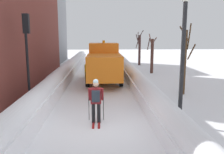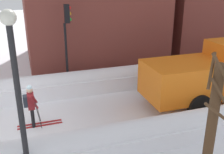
{
  "view_description": "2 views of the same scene",
  "coord_description": "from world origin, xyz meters",
  "px_view_note": "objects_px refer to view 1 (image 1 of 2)",
  "views": [
    {
      "loc": [
        0.18,
        -8.63,
        3.51
      ],
      "look_at": [
        0.77,
        3.49,
        1.34
      ],
      "focal_mm": 37.67,
      "sensor_mm": 36.0,
      "label": 1
    },
    {
      "loc": [
        10.3,
        0.45,
        5.88
      ],
      "look_at": [
        -0.65,
        4.07,
        1.49
      ],
      "focal_mm": 43.84,
      "sensor_mm": 36.0,
      "label": 2
    }
  ],
  "objects_px": {
    "bare_tree_mid": "(152,55)",
    "bare_tree_near": "(184,61)",
    "plow_truck": "(104,63)",
    "skier": "(96,99)",
    "bare_tree_far": "(139,49)",
    "traffic_light_pole": "(27,43)",
    "street_lamp": "(183,42)"
  },
  "relations": [
    {
      "from": "bare_tree_mid",
      "to": "bare_tree_near",
      "type": "bearing_deg",
      "value": -88.66
    },
    {
      "from": "plow_truck",
      "to": "skier",
      "type": "distance_m",
      "value": 7.96
    },
    {
      "from": "skier",
      "to": "bare_tree_far",
      "type": "relative_size",
      "value": 0.44
    },
    {
      "from": "traffic_light_pole",
      "to": "bare_tree_mid",
      "type": "xyz_separation_m",
      "value": [
        8.17,
        10.38,
        -1.44
      ]
    },
    {
      "from": "skier",
      "to": "bare_tree_far",
      "type": "bearing_deg",
      "value": 75.55
    },
    {
      "from": "bare_tree_near",
      "to": "bare_tree_far",
      "type": "height_order",
      "value": "bare_tree_near"
    },
    {
      "from": "bare_tree_mid",
      "to": "street_lamp",
      "type": "bearing_deg",
      "value": -97.25
    },
    {
      "from": "traffic_light_pole",
      "to": "plow_truck",
      "type": "bearing_deg",
      "value": 57.83
    },
    {
      "from": "street_lamp",
      "to": "bare_tree_mid",
      "type": "relative_size",
      "value": 1.4
    },
    {
      "from": "traffic_light_pole",
      "to": "street_lamp",
      "type": "bearing_deg",
      "value": -20.17
    },
    {
      "from": "plow_truck",
      "to": "bare_tree_near",
      "type": "xyz_separation_m",
      "value": [
        4.7,
        -3.42,
        0.54
      ]
    },
    {
      "from": "traffic_light_pole",
      "to": "bare_tree_mid",
      "type": "height_order",
      "value": "traffic_light_pole"
    },
    {
      "from": "skier",
      "to": "street_lamp",
      "type": "relative_size",
      "value": 0.35
    },
    {
      "from": "traffic_light_pole",
      "to": "bare_tree_near",
      "type": "height_order",
      "value": "traffic_light_pole"
    },
    {
      "from": "skier",
      "to": "bare_tree_far",
      "type": "xyz_separation_m",
      "value": [
        4.76,
        18.47,
        0.9
      ]
    },
    {
      "from": "plow_truck",
      "to": "traffic_light_pole",
      "type": "bearing_deg",
      "value": -122.17
    },
    {
      "from": "bare_tree_far",
      "to": "traffic_light_pole",
      "type": "bearing_deg",
      "value": -116.0
    },
    {
      "from": "bare_tree_mid",
      "to": "bare_tree_far",
      "type": "relative_size",
      "value": 0.89
    },
    {
      "from": "bare_tree_near",
      "to": "bare_tree_mid",
      "type": "relative_size",
      "value": 1.14
    },
    {
      "from": "bare_tree_far",
      "to": "bare_tree_near",
      "type": "bearing_deg",
      "value": -88.44
    },
    {
      "from": "traffic_light_pole",
      "to": "bare_tree_mid",
      "type": "bearing_deg",
      "value": 51.77
    },
    {
      "from": "plow_truck",
      "to": "traffic_light_pole",
      "type": "xyz_separation_m",
      "value": [
        -3.66,
        -5.82,
        1.66
      ]
    },
    {
      "from": "skier",
      "to": "street_lamp",
      "type": "xyz_separation_m",
      "value": [
        3.33,
        -0.29,
        2.24
      ]
    },
    {
      "from": "bare_tree_near",
      "to": "bare_tree_far",
      "type": "xyz_separation_m",
      "value": [
        -0.38,
        13.96,
        -0.12
      ]
    },
    {
      "from": "plow_truck",
      "to": "street_lamp",
      "type": "xyz_separation_m",
      "value": [
        2.89,
        -8.23,
        1.76
      ]
    },
    {
      "from": "plow_truck",
      "to": "bare_tree_mid",
      "type": "xyz_separation_m",
      "value": [
        4.51,
        4.55,
        0.22
      ]
    },
    {
      "from": "bare_tree_mid",
      "to": "bare_tree_far",
      "type": "distance_m",
      "value": 5.99
    },
    {
      "from": "bare_tree_far",
      "to": "bare_tree_mid",
      "type": "bearing_deg",
      "value": -88.15
    },
    {
      "from": "plow_truck",
      "to": "street_lamp",
      "type": "distance_m",
      "value": 8.89
    },
    {
      "from": "bare_tree_far",
      "to": "skier",
      "type": "bearing_deg",
      "value": -104.45
    },
    {
      "from": "bare_tree_mid",
      "to": "plow_truck",
      "type": "bearing_deg",
      "value": -134.74
    },
    {
      "from": "traffic_light_pole",
      "to": "street_lamp",
      "type": "relative_size",
      "value": 0.88
    }
  ]
}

